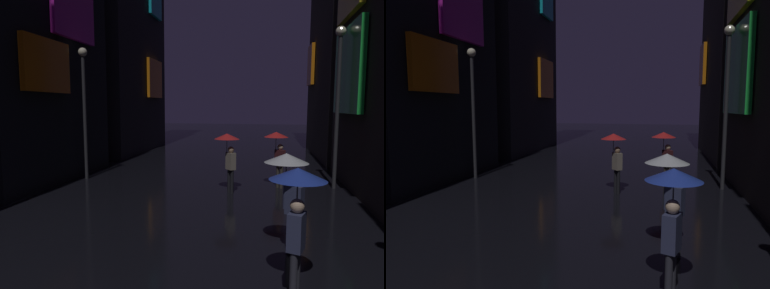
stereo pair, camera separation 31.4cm
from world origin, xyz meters
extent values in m
cube|color=black|center=(-7.50, 12.69, 6.57)|extent=(4.00, 7.38, 13.13)
cube|color=orange|center=(-5.35, 11.28, 4.54)|extent=(0.20, 2.65, 1.91)
cube|color=#F226D8|center=(-5.35, 13.24, 7.38)|extent=(0.20, 3.00, 3.18)
cube|color=orange|center=(-5.35, 23.85, 5.02)|extent=(0.20, 2.85, 2.67)
cube|color=#19D8F2|center=(-5.35, 24.18, 10.55)|extent=(0.20, 2.39, 2.35)
cube|color=#26E54C|center=(5.35, 13.70, 4.39)|extent=(0.20, 3.80, 3.13)
cube|color=orange|center=(5.35, 24.37, 5.78)|extent=(0.20, 2.07, 2.62)
cylinder|color=#2D2D38|center=(3.09, 7.19, 0.42)|extent=(0.12, 0.12, 0.85)
cylinder|color=#2D2D38|center=(2.93, 7.28, 0.42)|extent=(0.12, 0.12, 0.85)
cube|color=#333859|center=(3.01, 7.23, 1.15)|extent=(0.40, 0.35, 0.60)
sphere|color=beige|center=(3.01, 7.23, 1.56)|extent=(0.22, 0.22, 0.22)
cylinder|color=#333859|center=(2.83, 7.27, 1.20)|extent=(0.09, 0.09, 0.50)
cylinder|color=slate|center=(2.83, 7.27, 1.53)|extent=(0.02, 0.02, 0.77)
cone|color=silver|center=(2.83, 7.27, 2.02)|extent=(0.90, 0.90, 0.20)
cylinder|color=#2D2D38|center=(2.86, 5.31, 0.42)|extent=(0.12, 0.12, 0.85)
cylinder|color=#2D2D38|center=(2.92, 5.48, 0.42)|extent=(0.12, 0.12, 0.85)
cube|color=#333859|center=(2.89, 5.39, 1.15)|extent=(0.32, 0.39, 0.60)
sphere|color=beige|center=(2.89, 5.39, 1.56)|extent=(0.22, 0.22, 0.22)
cylinder|color=#333859|center=(2.90, 5.58, 1.20)|extent=(0.09, 0.09, 0.50)
cylinder|color=slate|center=(2.90, 5.58, 1.53)|extent=(0.02, 0.02, 0.77)
cone|color=#263FB2|center=(2.90, 5.58, 2.02)|extent=(0.90, 0.90, 0.20)
cylinder|color=#38332D|center=(3.05, 13.12, 0.42)|extent=(0.12, 0.12, 0.85)
cylinder|color=#38332D|center=(2.93, 13.25, 0.42)|extent=(0.12, 0.12, 0.85)
cube|color=#4C1E23|center=(2.99, 13.18, 1.15)|extent=(0.39, 0.40, 0.60)
sphere|color=beige|center=(2.99, 13.18, 1.56)|extent=(0.22, 0.22, 0.22)
cylinder|color=#4C1E23|center=(2.83, 13.28, 1.20)|extent=(0.09, 0.09, 0.50)
cylinder|color=slate|center=(2.83, 13.28, 1.53)|extent=(0.02, 0.02, 0.77)
cone|color=red|center=(2.83, 13.28, 2.02)|extent=(0.90, 0.90, 0.20)
cylinder|color=black|center=(1.31, 11.95, 0.42)|extent=(0.12, 0.12, 0.85)
cylinder|color=black|center=(1.19, 12.09, 0.42)|extent=(0.12, 0.12, 0.85)
cube|color=gray|center=(1.25, 12.02, 1.15)|extent=(0.39, 0.40, 0.60)
sphere|color=tan|center=(1.25, 12.02, 1.56)|extent=(0.22, 0.22, 0.22)
cylinder|color=gray|center=(1.09, 12.13, 1.20)|extent=(0.09, 0.09, 0.50)
cylinder|color=slate|center=(1.09, 12.13, 1.53)|extent=(0.02, 0.02, 0.77)
cone|color=red|center=(1.09, 12.13, 2.02)|extent=(0.90, 0.90, 0.20)
cylinder|color=#2D2D33|center=(5.00, 13.52, 2.79)|extent=(0.14, 0.14, 5.58)
sphere|color=#F9EFCC|center=(5.00, 13.52, 5.76)|extent=(0.36, 0.36, 0.36)
cylinder|color=#2D2D33|center=(-5.00, 13.22, 2.56)|extent=(0.14, 0.14, 5.11)
sphere|color=#F9EFCC|center=(-5.00, 13.22, 5.29)|extent=(0.36, 0.36, 0.36)
camera|label=1|loc=(2.35, 0.06, 3.08)|focal=32.00mm
camera|label=2|loc=(2.66, 0.13, 3.08)|focal=32.00mm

